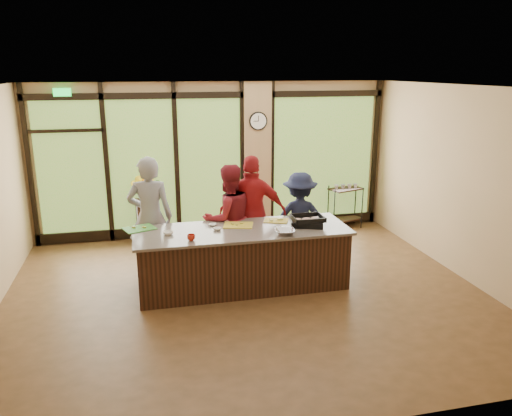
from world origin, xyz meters
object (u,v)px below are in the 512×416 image
roasting_pan (308,223)px  cook_left (150,217)px  island_base (243,259)px  bar_cart (345,201)px  flower_stand (148,221)px  cook_right (299,218)px

roasting_pan → cook_left: bearing=-177.8°
island_base → cook_left: size_ratio=1.59×
roasting_pan → bar_cart: bearing=77.4°
island_base → bar_cart: bar_cart is taller
flower_stand → island_base: bearing=-66.0°
cook_right → flower_stand: 3.03m
cook_left → roasting_pan: size_ratio=4.10×
bar_cart → roasting_pan: bearing=-142.1°
cook_left → roasting_pan: cook_left is taller
flower_stand → bar_cart: bar_cart is taller
cook_left → bar_cart: 4.38m
roasting_pan → flower_stand: bearing=155.0°
flower_stand → bar_cart: (4.05, 0.00, 0.14)m
island_base → bar_cart: bearing=42.2°
island_base → cook_right: (1.15, 0.79, 0.35)m
cook_right → flower_stand: bearing=-22.3°
roasting_pan → flower_stand: (-2.37, 2.49, -0.55)m
island_base → bar_cart: 3.65m
cook_left → bar_cart: bearing=-148.4°
flower_stand → cook_right: bearing=-38.5°
island_base → bar_cart: (2.70, 2.45, 0.11)m
cook_left → cook_right: size_ratio=1.24×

